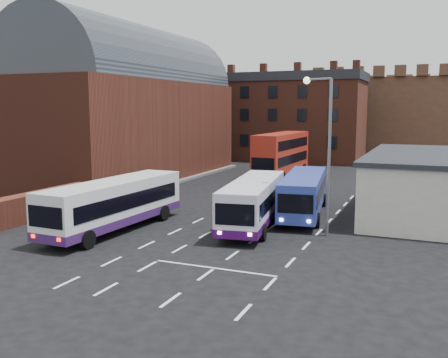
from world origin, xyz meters
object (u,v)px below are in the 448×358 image
at_px(bus_white_outbound, 114,201).
at_px(pedestrian_beige, 56,227).
at_px(bus_red_double, 282,154).
at_px(street_lamp, 325,141).
at_px(bus_blue, 304,192).
at_px(bus_white_inbound, 253,199).
at_px(pedestrian_red, 51,226).

relative_size(bus_white_outbound, pedestrian_beige, 6.43).
distance_m(bus_red_double, pedestrian_beige, 31.14).
distance_m(bus_white_outbound, street_lamp, 12.92).
bearing_deg(bus_blue, bus_white_inbound, 54.39).
relative_size(bus_red_double, pedestrian_beige, 6.78).
xyz_separation_m(bus_blue, bus_red_double, (-7.04, 18.69, 0.82)).
height_order(bus_white_inbound, pedestrian_red, bus_white_inbound).
height_order(bus_blue, street_lamp, street_lamp).
height_order(bus_white_inbound, street_lamp, street_lamp).
height_order(street_lamp, pedestrian_beige, street_lamp).
bearing_deg(pedestrian_beige, pedestrian_red, -36.92).
relative_size(bus_white_inbound, pedestrian_red, 7.48).
distance_m(bus_white_outbound, pedestrian_beige, 3.98).
xyz_separation_m(bus_white_inbound, pedestrian_beige, (-8.62, -7.97, -0.83)).
bearing_deg(bus_blue, pedestrian_red, 36.21).
xyz_separation_m(street_lamp, pedestrian_beige, (-13.08, -7.36, -4.63)).
xyz_separation_m(bus_white_inbound, pedestrian_red, (-9.54, -7.35, -0.98)).
bearing_deg(bus_white_inbound, street_lamp, 163.45).
distance_m(bus_white_outbound, bus_blue, 12.77).
bearing_deg(bus_blue, bus_white_outbound, 33.42).
xyz_separation_m(bus_white_inbound, street_lamp, (4.46, -0.61, 3.80)).
height_order(bus_white_outbound, bus_red_double, bus_red_double).
xyz_separation_m(bus_blue, pedestrian_beige, (-10.79, -12.18, -0.81)).
bearing_deg(pedestrian_red, bus_red_double, -114.56).
height_order(bus_white_outbound, bus_blue, bus_white_outbound).
bearing_deg(pedestrian_beige, bus_white_outbound, -111.83).
relative_size(street_lamp, pedestrian_red, 6.31).
height_order(street_lamp, pedestrian_red, street_lamp).
bearing_deg(bus_white_inbound, bus_red_double, -86.76).
bearing_deg(street_lamp, bus_red_double, 111.66).
bearing_deg(pedestrian_beige, bus_blue, -134.20).
relative_size(bus_blue, pedestrian_red, 7.37).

